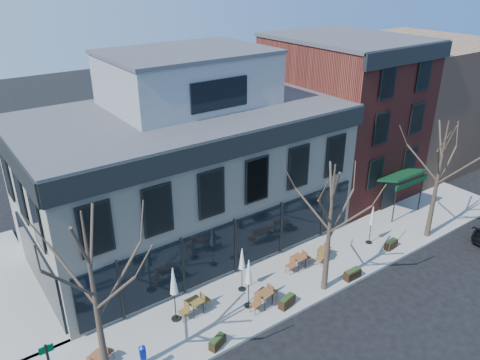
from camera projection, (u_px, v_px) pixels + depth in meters
ground at (235, 274)px, 25.88m from camera, size 120.00×120.00×0.00m
sidewalk_front at (304, 271)px, 25.99m from camera, size 33.50×4.70×0.15m
corner_building at (186, 166)px, 27.68m from camera, size 18.39×10.39×11.10m
red_brick_building at (341, 115)px, 34.08m from camera, size 8.20×11.78×11.18m
bg_building at (412, 99)px, 40.40m from camera, size 12.00×12.00×10.00m
tree_corner at (96, 302)px, 17.24m from camera, size 3.93×3.98×7.92m
tree_mid at (330, 228)px, 23.01m from camera, size 3.50×3.55×7.04m
tree_right at (438, 179)px, 27.68m from camera, size 3.72×3.77×7.48m
call_box at (143, 358)px, 19.15m from camera, size 0.29×0.29×1.46m
cafe_set_0 at (98, 360)px, 19.52m from camera, size 1.58×0.96×0.82m
cafe_set_1 at (195, 305)px, 22.54m from camera, size 1.79×0.77×0.93m
cafe_set_2 at (264, 297)px, 23.06m from camera, size 1.87×0.87×0.96m
cafe_set_3 at (298, 261)px, 25.91m from camera, size 1.77×0.75×0.92m
cafe_set_4 at (324, 253)px, 26.72m from camera, size 1.64×1.02×0.85m
umbrella_0 at (174, 284)px, 21.49m from camera, size 0.47×0.47×2.95m
umbrella_1 at (249, 274)px, 22.42m from camera, size 0.44×0.44×2.73m
umbrella_2 at (242, 261)px, 23.66m from camera, size 0.41×0.41×2.54m
umbrella_4 at (372, 217)px, 27.77m from camera, size 0.40×0.40×2.50m
planter_0 at (217, 342)px, 20.68m from camera, size 0.95×0.65×0.50m
planter_1 at (287, 301)px, 23.14m from camera, size 1.03×0.60×0.54m
planter_2 at (352, 274)px, 25.16m from camera, size 1.00×0.41×0.56m
planter_3 at (391, 244)px, 27.89m from camera, size 0.97×0.48×0.52m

